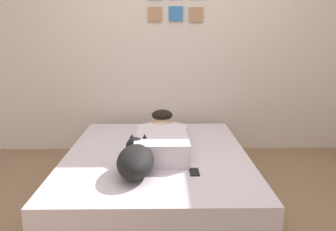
{
  "coord_description": "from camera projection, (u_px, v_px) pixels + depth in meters",
  "views": [
    {
      "loc": [
        -0.14,
        -2.22,
        1.32
      ],
      "look_at": [
        -0.1,
        0.74,
        0.61
      ],
      "focal_mm": 35.75,
      "sensor_mm": 36.0,
      "label": 1
    }
  ],
  "objects": [
    {
      "name": "pillow",
      "position": [
        163.0,
        128.0,
        3.36
      ],
      "size": [
        0.52,
        0.32,
        0.11
      ],
      "primitive_type": "ellipsoid",
      "color": "silver",
      "rests_on": "bed"
    },
    {
      "name": "bed",
      "position": [
        157.0,
        173.0,
        2.86
      ],
      "size": [
        1.55,
        1.94,
        0.36
      ],
      "color": "#726051",
      "rests_on": "ground"
    },
    {
      "name": "cell_phone",
      "position": [
        194.0,
        172.0,
        2.4
      ],
      "size": [
        0.07,
        0.14,
        0.01
      ],
      "primitive_type": "cube",
      "color": "black",
      "rests_on": "bed"
    },
    {
      "name": "coffee_cup",
      "position": [
        176.0,
        137.0,
        3.13
      ],
      "size": [
        0.12,
        0.09,
        0.07
      ],
      "color": "teal",
      "rests_on": "bed"
    },
    {
      "name": "dog",
      "position": [
        136.0,
        159.0,
        2.38
      ],
      "size": [
        0.26,
        0.57,
        0.21
      ],
      "color": "black",
      "rests_on": "bed"
    },
    {
      "name": "back_wall",
      "position": [
        175.0,
        42.0,
        3.76
      ],
      "size": [
        4.19,
        0.12,
        2.5
      ],
      "color": "silver",
      "rests_on": "ground"
    },
    {
      "name": "ground_plane",
      "position": [
        183.0,
        219.0,
        2.47
      ],
      "size": [
        12.37,
        12.37,
        0.0
      ],
      "primitive_type": "plane",
      "color": "#8C6B4C"
    },
    {
      "name": "person_lying",
      "position": [
        162.0,
        138.0,
        2.87
      ],
      "size": [
        0.43,
        0.92,
        0.27
      ],
      "color": "silver",
      "rests_on": "bed"
    }
  ]
}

